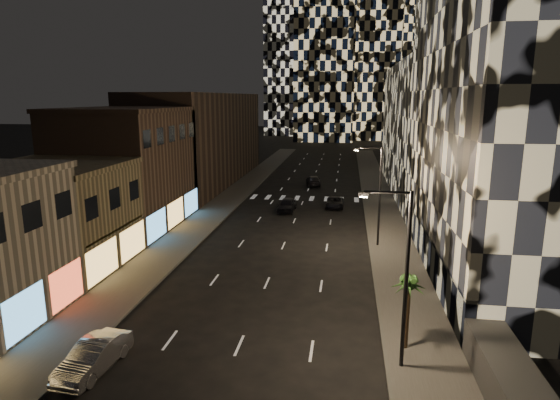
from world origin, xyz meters
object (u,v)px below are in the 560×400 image
(car_dark_midlane, at_px, (287,205))
(car_dark_rightlane, at_px, (335,203))
(car_silver_parked, at_px, (94,357))
(streetlight_near, at_px, (402,268))
(palm_tree, at_px, (409,289))
(streetlight_far, at_px, (377,189))
(car_dark_oncoming, at_px, (313,181))

(car_dark_midlane, xyz_separation_m, car_dark_rightlane, (5.63, 2.71, -0.16))
(car_silver_parked, relative_size, car_dark_rightlane, 1.04)
(streetlight_near, distance_m, palm_tree, 2.66)
(streetlight_far, height_order, car_silver_parked, streetlight_far)
(car_silver_parked, height_order, car_dark_oncoming, car_silver_parked)
(streetlight_near, relative_size, palm_tree, 2.19)
(streetlight_far, bearing_deg, car_dark_rightlane, 105.30)
(streetlight_near, distance_m, streetlight_far, 20.00)
(streetlight_far, distance_m, car_dark_oncoming, 31.12)
(streetlight_near, height_order, palm_tree, streetlight_near)
(car_dark_oncoming, height_order, palm_tree, palm_tree)
(streetlight_near, bearing_deg, streetlight_far, 90.00)
(streetlight_far, distance_m, car_dark_midlane, 16.38)
(car_silver_parked, xyz_separation_m, car_dark_midlane, (5.22, 34.75, 0.01))
(car_silver_parked, relative_size, palm_tree, 1.14)
(streetlight_near, height_order, car_dark_oncoming, streetlight_near)
(car_dark_rightlane, bearing_deg, streetlight_near, -82.29)
(car_dark_midlane, bearing_deg, car_dark_oncoming, 86.75)
(streetlight_far, xyz_separation_m, car_dark_midlane, (-9.75, 12.35, -4.57))
(streetlight_far, xyz_separation_m, car_dark_rightlane, (-4.12, 15.06, -4.72))
(streetlight_near, height_order, car_dark_midlane, streetlight_near)
(car_dark_oncoming, height_order, car_dark_rightlane, car_dark_oncoming)
(car_dark_oncoming, xyz_separation_m, car_dark_rightlane, (3.74, -14.70, -0.11))
(streetlight_near, distance_m, car_dark_oncoming, 50.59)
(car_silver_parked, height_order, car_dark_rightlane, car_silver_parked)
(streetlight_far, height_order, palm_tree, streetlight_far)
(car_dark_oncoming, bearing_deg, streetlight_far, 96.87)
(streetlight_far, relative_size, car_dark_oncoming, 1.77)
(streetlight_far, distance_m, car_silver_parked, 27.34)
(streetlight_far, xyz_separation_m, car_silver_parked, (-14.97, -22.41, -4.58))
(car_silver_parked, xyz_separation_m, car_dark_rightlane, (10.86, 37.46, -0.14))
(car_dark_rightlane, bearing_deg, palm_tree, -80.83)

